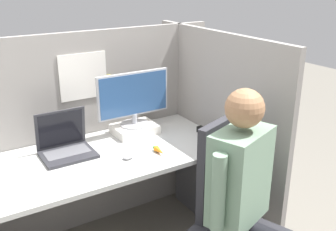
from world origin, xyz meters
The scene contains 11 objects.
cubicle_panel_back centered at (0.00, 0.77, 0.73)m, with size 2.15×0.05×1.46m.
cubicle_panel_right centered at (0.85, 0.30, 0.73)m, with size 0.04×1.40×1.46m.
desk centered at (0.00, 0.37, 0.57)m, with size 1.65×0.75×0.74m.
paper_box centered at (0.35, 0.58, 0.77)m, with size 0.30×0.23×0.06m.
monitor centered at (0.35, 0.58, 1.00)m, with size 0.53×0.20×0.38m.
laptop centered at (-0.18, 0.50, 0.79)m, with size 0.32×0.26×0.28m.
mouse centered at (0.13, 0.23, 0.75)m, with size 0.07×0.05×0.03m.
stapler centered at (0.76, 0.28, 0.76)m, with size 0.04×0.16×0.04m.
carrot_toy centered at (0.33, 0.19, 0.76)m, with size 0.04×0.12×0.04m.
office_chair centered at (0.45, -0.35, 0.55)m, with size 0.59×0.63×1.07m.
person centered at (0.40, -0.50, 0.77)m, with size 0.46×0.49×1.31m.
Camera 1 is at (-0.82, -1.75, 1.83)m, focal length 42.00 mm.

